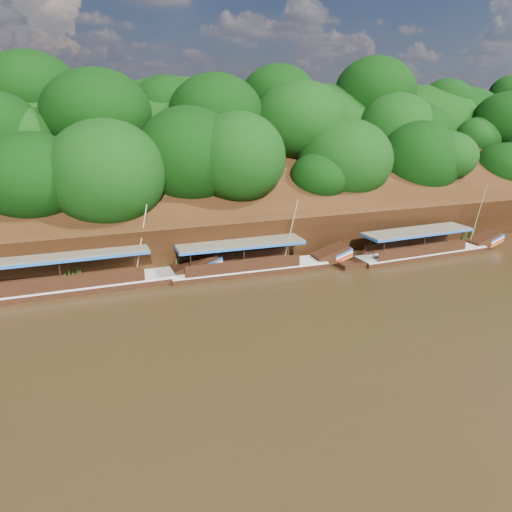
{
  "coord_description": "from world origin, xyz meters",
  "views": [
    {
      "loc": [
        -12.68,
        -25.17,
        12.27
      ],
      "look_at": [
        -0.86,
        7.0,
        1.48
      ],
      "focal_mm": 35.0,
      "sensor_mm": 36.0,
      "label": 1
    }
  ],
  "objects": [
    {
      "name": "boat_1",
      "position": [
        -0.35,
        7.77,
        0.55
      ],
      "size": [
        14.08,
        2.73,
        5.91
      ],
      "rotation": [
        0.0,
        0.0,
        -0.03
      ],
      "color": "black",
      "rests_on": "ground"
    },
    {
      "name": "ground",
      "position": [
        0.0,
        0.0,
        0.0
      ],
      "size": [
        160.0,
        160.0,
        0.0
      ],
      "primitive_type": "plane",
      "color": "black",
      "rests_on": "ground"
    },
    {
      "name": "reeds",
      "position": [
        -4.12,
        9.47,
        0.89
      ],
      "size": [
        50.45,
        2.08,
        2.16
      ],
      "color": "#226218",
      "rests_on": "ground"
    },
    {
      "name": "boat_0",
      "position": [
        14.2,
        6.67,
        0.51
      ],
      "size": [
        14.09,
        2.77,
        6.28
      ],
      "rotation": [
        0.0,
        0.0,
        0.05
      ],
      "color": "black",
      "rests_on": "ground"
    },
    {
      "name": "riverbank",
      "position": [
        -0.01,
        22.73,
        1.89
      ],
      "size": [
        120.0,
        30.06,
        19.4
      ],
      "color": "black",
      "rests_on": "ground"
    },
    {
      "name": "boat_2",
      "position": [
        -12.3,
        8.37,
        0.61
      ],
      "size": [
        17.31,
        2.95,
        5.97
      ],
      "rotation": [
        0.0,
        0.0,
        0.01
      ],
      "color": "black",
      "rests_on": "ground"
    }
  ]
}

